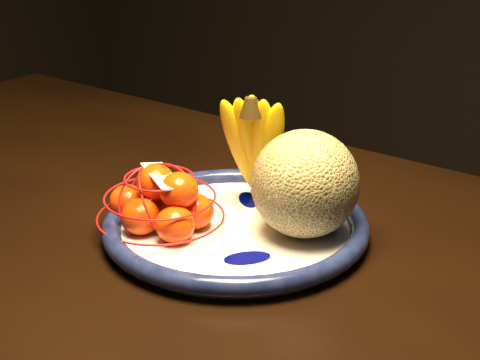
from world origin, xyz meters
The scene contains 6 objects.
dining_table centered at (-0.09, 0.09, 0.68)m, with size 1.62×1.07×0.77m.
fruit_bowl centered at (0.00, 0.18, 0.78)m, with size 0.32×0.32×0.03m.
cantaloupe centered at (0.08, 0.20, 0.84)m, with size 0.13×0.13×0.13m, color olive.
banana_bunch centered at (-0.01, 0.25, 0.86)m, with size 0.10×0.10×0.16m.
mandarin_bag centered at (-0.07, 0.13, 0.81)m, with size 0.20×0.20×0.10m.
price_tag centered at (-0.07, 0.13, 0.85)m, with size 0.07×0.03×0.00m, color white.
Camera 1 is at (0.42, -0.51, 1.17)m, focal length 55.00 mm.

